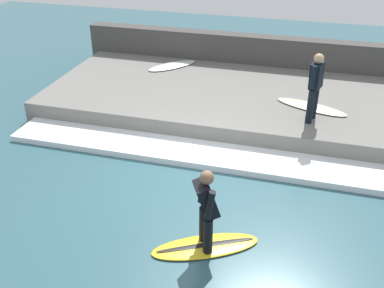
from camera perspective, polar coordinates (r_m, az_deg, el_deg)
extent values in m
plane|color=#335B66|center=(9.34, -0.71, -5.00)|extent=(28.00, 28.00, 0.00)
cube|color=slate|center=(12.48, 4.19, 5.72)|extent=(4.40, 9.66, 0.51)
cube|color=#474442|center=(14.58, 6.26, 11.04)|extent=(0.50, 10.14, 1.38)
cube|color=white|center=(10.20, 1.01, -1.26)|extent=(1.06, 9.18, 0.14)
ellipsoid|color=yellow|center=(7.83, 1.72, -12.86)|extent=(1.36, 1.91, 0.06)
ellipsoid|color=black|center=(7.80, 1.72, -12.68)|extent=(0.87, 1.57, 0.01)
cylinder|color=black|center=(7.69, 1.51, -10.10)|extent=(0.16, 0.16, 0.68)
cylinder|color=black|center=(7.47, 2.03, -11.54)|extent=(0.16, 0.16, 0.68)
cube|color=black|center=(7.18, 1.84, -6.95)|extent=(0.53, 0.53, 0.64)
sphere|color=#846047|center=(6.95, 1.89, -4.29)|extent=(0.23, 0.23, 0.23)
cylinder|color=black|center=(7.34, 1.45, -5.71)|extent=(0.11, 0.19, 0.54)
cylinder|color=black|center=(6.99, 2.27, -7.78)|extent=(0.11, 0.19, 0.54)
cylinder|color=black|center=(11.04, 15.28, 5.17)|extent=(0.16, 0.16, 0.82)
cylinder|color=black|center=(10.78, 14.79, 4.63)|extent=(0.16, 0.16, 0.82)
cube|color=black|center=(10.64, 15.53, 8.36)|extent=(0.44, 0.34, 0.60)
sphere|color=tan|center=(10.51, 15.83, 10.39)|extent=(0.23, 0.23, 0.23)
cylinder|color=black|center=(10.83, 15.92, 8.88)|extent=(0.11, 0.12, 0.53)
cylinder|color=black|center=(10.43, 15.18, 8.18)|extent=(0.11, 0.12, 0.53)
ellipsoid|color=beige|center=(11.70, 14.91, 4.59)|extent=(1.10, 1.90, 0.06)
ellipsoid|color=white|center=(14.11, -2.52, 9.93)|extent=(1.63, 1.51, 0.06)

